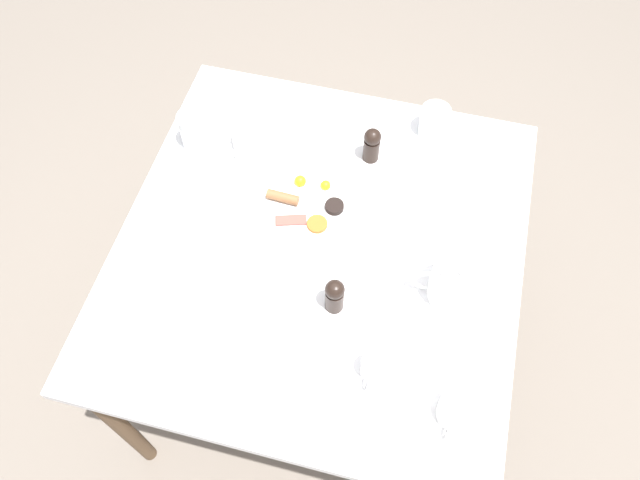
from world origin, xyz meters
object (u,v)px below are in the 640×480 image
breakfast_plate (308,204)px  teacup_with_saucer_right (457,412)px  fork_by_plate (194,219)px  spoon_for_tea (302,115)px  salt_grinder (372,144)px  water_glass_short (195,130)px  teacup_with_saucer_left (248,141)px  fork_spare (297,402)px  water_glass_tall (434,121)px  napkin_folded (189,301)px  teapot_near (456,284)px  pepper_grinder (335,295)px  creamer_jug (372,368)px  knife_by_plate (451,184)px

breakfast_plate → teacup_with_saucer_right: size_ratio=1.69×
fork_by_plate → spoon_for_tea: 0.45m
salt_grinder → water_glass_short: bearing=-82.0°
teacup_with_saucer_left → fork_spare: (0.67, 0.32, -0.02)m
water_glass_tall → fork_spare: 0.87m
teacup_with_saucer_left → spoon_for_tea: bearing=143.0°
water_glass_short → fork_spare: size_ratio=0.73×
napkin_folded → teapot_near: bearing=106.3°
water_glass_tall → pepper_grinder: pepper_grinder is taller
napkin_folded → fork_spare: napkin_folded is taller
fork_by_plate → water_glass_short: bearing=-162.4°
salt_grinder → teacup_with_saucer_right: bearing=26.4°
spoon_for_tea → creamer_jug: bearing=26.7°
spoon_for_tea → breakfast_plate: bearing=18.4°
knife_by_plate → fork_spare: (0.68, -0.25, -0.00)m
water_glass_short → salt_grinder: 0.49m
salt_grinder → fork_spare: 0.72m
napkin_folded → fork_spare: size_ratio=1.49×
teacup_with_saucer_left → napkin_folded: teacup_with_saucer_left is taller
napkin_folded → pepper_grinder: bearing=102.7°
creamer_jug → spoon_for_tea: creamer_jug is taller
teacup_with_saucer_left → teacup_with_saucer_right: size_ratio=1.00×
water_glass_short → fork_spare: (0.65, 0.47, -0.05)m
water_glass_tall → spoon_for_tea: size_ratio=0.57×
teacup_with_saucer_left → fork_by_plate: size_ratio=0.85×
teacup_with_saucer_left → creamer_jug: 0.73m
salt_grinder → fork_by_plate: salt_grinder is taller
spoon_for_tea → pepper_grinder: bearing=22.4°
teacup_with_saucer_left → salt_grinder: 0.34m
water_glass_tall → pepper_grinder: bearing=-13.4°
napkin_folded → fork_by_plate: 0.24m
teacup_with_saucer_left → spoon_for_tea: teacup_with_saucer_left is taller
water_glass_short → fork_spare: bearing=35.9°
teapot_near → water_glass_tall: size_ratio=2.48×
pepper_grinder → napkin_folded: (0.08, -0.34, -0.05)m
knife_by_plate → breakfast_plate: bearing=-65.4°
creamer_jug → salt_grinder: bearing=-167.9°
creamer_jug → teacup_with_saucer_right: bearing=75.7°
breakfast_plate → teapot_near: 0.44m
teacup_with_saucer_left → salt_grinder: size_ratio=1.41×
water_glass_short → fork_by_plate: water_glass_short is taller
teapot_near → fork_spare: bearing=-136.4°
teapot_near → fork_spare: size_ratio=1.45×
creamer_jug → fork_spare: (0.11, -0.15, -0.03)m
teacup_with_saucer_left → knife_by_plate: size_ratio=0.97×
water_glass_tall → fork_by_plate: 0.72m
salt_grinder → spoon_for_tea: size_ratio=0.72×
teacup_with_saucer_right → water_glass_short: 1.00m
water_glass_short → water_glass_tall: bearing=107.9°
pepper_grinder → salt_grinder: (-0.47, -0.01, 0.00)m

